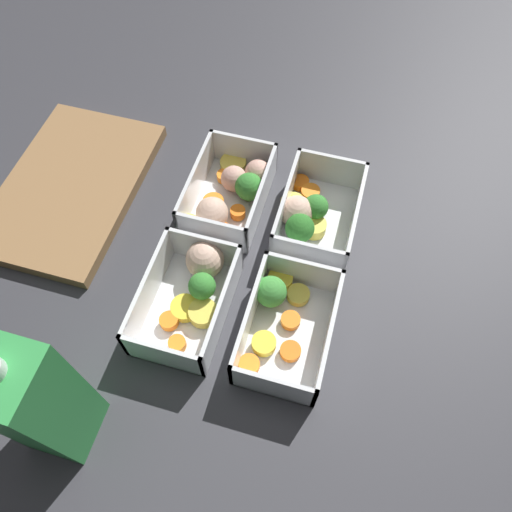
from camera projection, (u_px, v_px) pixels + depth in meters
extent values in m
plane|color=#38383D|center=(256.00, 264.00, 0.66)|extent=(4.00, 4.00, 0.00)
cube|color=white|center=(287.00, 335.00, 0.60)|extent=(0.15, 0.10, 0.00)
cube|color=white|center=(328.00, 337.00, 0.57)|extent=(0.15, 0.01, 0.06)
cube|color=white|center=(250.00, 316.00, 0.59)|extent=(0.15, 0.00, 0.06)
cube|color=white|center=(272.00, 387.00, 0.55)|extent=(0.01, 0.10, 0.06)
cube|color=white|center=(303.00, 273.00, 0.62)|extent=(0.01, 0.10, 0.06)
cylinder|color=orange|center=(290.00, 320.00, 0.61)|extent=(0.03, 0.03, 0.01)
cylinder|color=yellow|center=(264.00, 344.00, 0.59)|extent=(0.03, 0.03, 0.01)
cylinder|color=#DBC647|center=(298.00, 295.00, 0.62)|extent=(0.04, 0.04, 0.01)
cylinder|color=orange|center=(249.00, 365.00, 0.58)|extent=(0.03, 0.03, 0.01)
cylinder|color=#519448|center=(271.00, 299.00, 0.62)|extent=(0.01, 0.01, 0.01)
sphere|color=#42933D|center=(271.00, 292.00, 0.60)|extent=(0.04, 0.04, 0.04)
cylinder|color=orange|center=(290.00, 351.00, 0.59)|extent=(0.04, 0.04, 0.01)
cylinder|color=yellow|center=(280.00, 280.00, 0.63)|extent=(0.04, 0.04, 0.02)
cube|color=white|center=(318.00, 222.00, 0.69)|extent=(0.15, 0.10, 0.00)
cube|color=white|center=(355.00, 219.00, 0.66)|extent=(0.15, 0.01, 0.06)
cube|color=white|center=(285.00, 203.00, 0.67)|extent=(0.15, 0.00, 0.06)
cube|color=white|center=(307.00, 256.00, 0.63)|extent=(0.01, 0.10, 0.06)
cube|color=white|center=(331.00, 170.00, 0.70)|extent=(0.01, 0.10, 0.06)
cylinder|color=orange|center=(300.00, 183.00, 0.71)|extent=(0.03, 0.03, 0.01)
cylinder|color=#407A37|center=(299.00, 237.00, 0.67)|extent=(0.01, 0.01, 0.01)
sphere|color=#2D7228|center=(300.00, 228.00, 0.65)|extent=(0.04, 0.04, 0.04)
cylinder|color=#DBC647|center=(314.00, 227.00, 0.67)|extent=(0.04, 0.04, 0.02)
cylinder|color=orange|center=(310.00, 193.00, 0.70)|extent=(0.03, 0.03, 0.01)
cylinder|color=#DBC647|center=(293.00, 205.00, 0.69)|extent=(0.05, 0.05, 0.01)
sphere|color=beige|center=(297.00, 212.00, 0.67)|extent=(0.06, 0.06, 0.04)
cylinder|color=#49883F|center=(314.00, 215.00, 0.68)|extent=(0.01, 0.01, 0.01)
sphere|color=#388433|center=(316.00, 207.00, 0.67)|extent=(0.03, 0.03, 0.03)
cube|color=white|center=(188.00, 308.00, 0.62)|extent=(0.15, 0.10, 0.00)
cube|color=white|center=(223.00, 309.00, 0.59)|extent=(0.15, 0.00, 0.06)
cube|color=white|center=(149.00, 290.00, 0.61)|extent=(0.15, 0.01, 0.06)
cube|color=white|center=(163.00, 356.00, 0.56)|extent=(0.01, 0.10, 0.06)
cube|color=white|center=(205.00, 249.00, 0.64)|extent=(0.01, 0.10, 0.06)
sphere|color=beige|center=(205.00, 260.00, 0.63)|extent=(0.06, 0.06, 0.05)
cylinder|color=#DBC647|center=(203.00, 313.00, 0.61)|extent=(0.04, 0.04, 0.02)
cylinder|color=orange|center=(177.00, 344.00, 0.59)|extent=(0.02, 0.02, 0.01)
cylinder|color=yellow|center=(185.00, 308.00, 0.61)|extent=(0.04, 0.04, 0.01)
cylinder|color=orange|center=(169.00, 321.00, 0.60)|extent=(0.03, 0.03, 0.01)
cylinder|color=#49883F|center=(203.00, 293.00, 0.62)|extent=(0.01, 0.01, 0.01)
sphere|color=#388433|center=(202.00, 286.00, 0.61)|extent=(0.03, 0.03, 0.03)
cube|color=white|center=(229.00, 201.00, 0.71)|extent=(0.15, 0.10, 0.00)
cube|color=white|center=(261.00, 198.00, 0.68)|extent=(0.15, 0.00, 0.06)
cube|color=white|center=(196.00, 183.00, 0.69)|extent=(0.15, 0.01, 0.06)
cube|color=white|center=(211.00, 233.00, 0.65)|extent=(0.01, 0.10, 0.06)
cube|color=white|center=(244.00, 151.00, 0.72)|extent=(0.01, 0.10, 0.06)
cylinder|color=#DBC647|center=(233.00, 164.00, 0.73)|extent=(0.05, 0.05, 0.01)
sphere|color=#D19E8C|center=(258.00, 173.00, 0.71)|extent=(0.05, 0.05, 0.04)
cylinder|color=orange|center=(238.00, 213.00, 0.69)|extent=(0.03, 0.03, 0.01)
cylinder|color=#DBC647|center=(189.00, 225.00, 0.68)|extent=(0.04, 0.04, 0.01)
cylinder|color=orange|center=(222.00, 232.00, 0.67)|extent=(0.03, 0.03, 0.02)
sphere|color=beige|center=(212.00, 213.00, 0.67)|extent=(0.06, 0.06, 0.04)
cylinder|color=orange|center=(224.00, 176.00, 0.72)|extent=(0.03, 0.03, 0.01)
cylinder|color=#49883F|center=(249.00, 196.00, 0.70)|extent=(0.01, 0.01, 0.01)
sphere|color=#388433|center=(249.00, 187.00, 0.68)|extent=(0.04, 0.04, 0.04)
sphere|color=#D19E8C|center=(234.00, 179.00, 0.70)|extent=(0.05, 0.05, 0.04)
cylinder|color=orange|center=(213.00, 203.00, 0.69)|extent=(0.04, 0.04, 0.01)
cube|color=green|center=(38.00, 403.00, 0.47)|extent=(0.07, 0.07, 0.19)
cube|color=olive|center=(71.00, 187.00, 0.71)|extent=(0.28, 0.18, 0.02)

